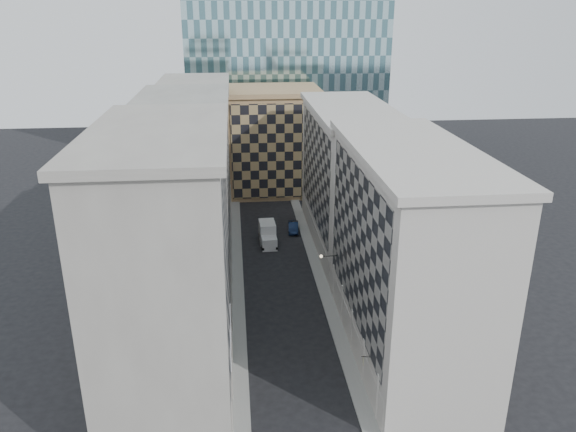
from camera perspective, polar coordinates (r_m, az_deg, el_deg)
sidewalk_west at (r=70.58m, az=-5.13°, el=-6.89°), size 1.50×100.00×0.15m
sidewalk_east at (r=71.33m, az=3.38°, el=-6.53°), size 1.50×100.00×0.15m
bldg_left_a at (r=48.68m, az=-11.94°, el=-5.14°), size 10.80×22.80×23.70m
bldg_left_b at (r=69.23m, az=-10.13°, el=2.41°), size 10.80×22.80×22.70m
bldg_left_c at (r=90.47m, az=-9.16°, el=6.47°), size 10.80×22.80×21.70m
bldg_right_a at (r=54.95m, az=11.83°, el=-3.77°), size 10.80×26.80×20.70m
bldg_right_b at (r=79.63m, az=6.23°, el=3.93°), size 10.80×28.80×19.70m
tan_block at (r=103.38m, az=-1.53°, el=7.72°), size 16.80×14.80×18.80m
church_tower at (r=114.85m, az=-3.20°, el=17.83°), size 7.20×7.20×51.50m
flagpoles_left at (r=45.82m, az=-5.87°, el=-12.00°), size 0.10×6.33×2.33m
bracket_lamp at (r=63.19m, az=3.54°, el=-4.10°), size 1.98×0.36×0.36m
box_truck at (r=81.47m, az=-2.06°, el=-1.94°), size 2.45×5.61×3.04m
dark_car at (r=85.90m, az=0.54°, el=-1.14°), size 1.88×4.37×1.40m
shop_sign at (r=50.53m, az=7.67°, el=-14.31°), size 0.73×0.64×0.72m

